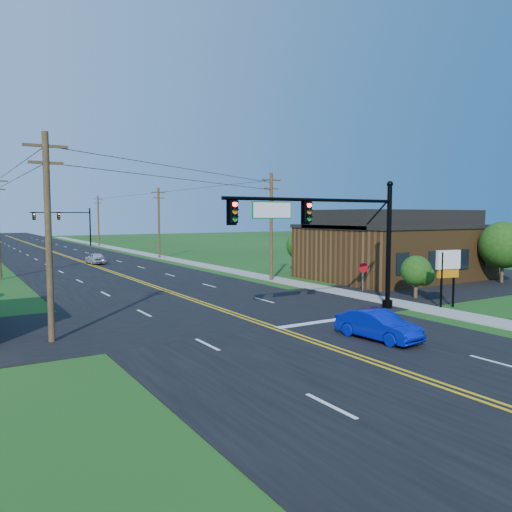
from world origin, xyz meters
TOP-DOWN VIEW (x-y plane):
  - ground at (0.00, 0.00)m, footprint 260.00×260.00m
  - road_main at (0.00, 50.00)m, footprint 16.00×220.00m
  - road_cross at (0.00, 12.00)m, footprint 70.00×10.00m
  - sidewalk at (10.50, 40.00)m, footprint 2.00×160.00m
  - signal_mast_main at (4.34, 8.00)m, footprint 11.30×0.60m
  - signal_mast_far at (4.44, 80.00)m, footprint 10.98×0.60m
  - brick_building at (20.00, 18.00)m, footprint 14.20×11.20m
  - utility_pole_left_a at (-9.50, 10.00)m, footprint 1.80×0.28m
  - utility_pole_right_a at (9.80, 22.00)m, footprint 1.80×0.28m
  - utility_pole_right_b at (9.80, 48.00)m, footprint 1.80×0.28m
  - utility_pole_right_c at (9.80, 78.00)m, footprint 1.80×0.28m
  - tree_right_front at (25.00, 11.00)m, footprint 3.80×3.80m
  - tree_right_back at (16.00, 26.00)m, footprint 3.00×3.00m
  - shrub_corner at (13.00, 9.50)m, footprint 2.00×2.00m
  - blue_car at (2.76, 2.82)m, footprint 1.78×4.08m
  - distant_car at (0.83, 44.36)m, footprint 1.71×3.86m
  - stop_sign at (12.18, 13.56)m, footprint 0.74×0.21m
  - pylon_sign at (11.98, 6.28)m, footprint 1.69×0.49m

SIDE VIEW (x-z plane):
  - ground at x=0.00m, z-range 0.00..0.00m
  - road_main at x=0.00m, z-range 0.00..0.04m
  - road_cross at x=0.00m, z-range 0.00..0.04m
  - sidewalk at x=10.50m, z-range 0.00..0.08m
  - distant_car at x=0.83m, z-range 0.00..1.29m
  - blue_car at x=2.76m, z-range 0.00..1.30m
  - stop_sign at x=12.18m, z-range 0.47..2.59m
  - shrub_corner at x=13.00m, z-range 0.42..3.28m
  - brick_building at x=20.00m, z-range 0.00..4.70m
  - pylon_sign at x=11.98m, z-range 0.79..4.23m
  - tree_right_back at x=16.00m, z-range 0.55..4.65m
  - tree_right_front at x=25.00m, z-range 0.60..5.60m
  - signal_mast_far at x=4.44m, z-range 0.81..8.29m
  - utility_pole_left_a at x=-9.50m, z-range 0.22..9.22m
  - utility_pole_right_a at x=9.80m, z-range 0.22..9.22m
  - utility_pole_right_b at x=9.80m, z-range 0.22..9.22m
  - utility_pole_right_c at x=9.80m, z-range 0.22..9.22m
  - signal_mast_main at x=4.34m, z-range 1.01..8.49m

